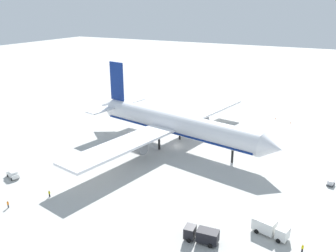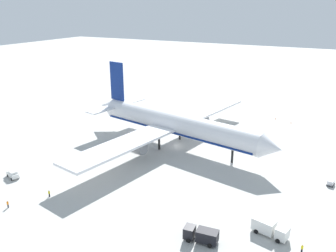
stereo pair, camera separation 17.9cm
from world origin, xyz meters
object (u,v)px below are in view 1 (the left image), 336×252
at_px(service_van, 13,174).
at_px(ground_worker_2, 49,194).
at_px(service_truck_0, 270,227).
at_px(baggage_cart_0, 331,182).
at_px(ground_worker_4, 8,204).
at_px(service_truck_1, 202,235).
at_px(traffic_cone_1, 291,123).
at_px(airliner, 174,124).
at_px(traffic_cone_0, 275,118).
at_px(ground_worker_3, 302,248).

xyz_separation_m(service_van, ground_worker_2, (15.63, -2.80, -0.18)).
relative_size(service_truck_0, ground_worker_2, 4.39).
bearing_deg(baggage_cart_0, ground_worker_4, -144.86).
height_order(service_van, baggage_cart_0, service_van).
relative_size(service_truck_0, service_truck_1, 1.10).
height_order(baggage_cart_0, traffic_cone_1, baggage_cart_0).
height_order(service_truck_0, service_van, service_truck_0).
height_order(service_truck_0, ground_worker_2, service_truck_0).
xyz_separation_m(ground_worker_4, traffic_cone_1, (46.10, 89.36, -0.56)).
relative_size(service_van, baggage_cart_0, 1.42).
height_order(airliner, traffic_cone_1, airliner).
bearing_deg(service_truck_0, traffic_cone_1, 95.75).
xyz_separation_m(service_truck_0, baggage_cart_0, (9.35, 27.28, -0.91)).
bearing_deg(traffic_cone_0, service_van, -121.95).
bearing_deg(service_truck_0, ground_worker_3, -20.99).
height_order(baggage_cart_0, ground_worker_2, ground_worker_2).
distance_m(baggage_cart_0, ground_worker_2, 68.61).
height_order(service_truck_0, ground_worker_3, service_truck_0).
xyz_separation_m(service_truck_1, traffic_cone_0, (-2.59, 82.98, -1.26)).
height_order(ground_worker_2, traffic_cone_1, ground_worker_2).
height_order(airliner, service_truck_1, airliner).
relative_size(ground_worker_2, traffic_cone_1, 3.05).
xyz_separation_m(ground_worker_3, traffic_cone_0, (-19.96, 77.44, -0.58)).
distance_m(airliner, ground_worker_4, 52.41).
bearing_deg(baggage_cart_0, airliner, 173.60).
bearing_deg(traffic_cone_1, baggage_cart_0, -69.78).
bearing_deg(traffic_cone_0, service_truck_1, -88.21).
bearing_deg(service_van, traffic_cone_0, 58.05).
relative_size(airliner, ground_worker_2, 47.49).
bearing_deg(ground_worker_4, ground_worker_2, 58.29).
height_order(service_van, traffic_cone_0, service_van).
height_order(ground_worker_4, traffic_cone_1, ground_worker_4).
bearing_deg(service_truck_0, service_truck_1, -143.80).
xyz_separation_m(service_truck_1, traffic_cone_1, (3.65, 80.48, -1.26)).
bearing_deg(traffic_cone_1, ground_worker_2, -116.86).
relative_size(ground_worker_4, traffic_cone_1, 3.01).
relative_size(service_truck_0, ground_worker_4, 4.45).
bearing_deg(ground_worker_2, baggage_cart_0, 32.21).
distance_m(airliner, traffic_cone_1, 50.34).
height_order(service_van, ground_worker_2, service_van).
distance_m(airliner, ground_worker_2, 43.84).
bearing_deg(ground_worker_4, airliner, 71.70).
bearing_deg(service_truck_0, traffic_cone_0, 100.23).
xyz_separation_m(baggage_cart_0, traffic_cone_0, (-22.89, 47.70, -0.46)).
height_order(service_truck_1, traffic_cone_1, service_truck_1).
bearing_deg(traffic_cone_0, ground_worker_2, -112.65).
bearing_deg(ground_worker_4, service_truck_1, 11.82).
distance_m(airliner, ground_worker_3, 56.17).
bearing_deg(airliner, ground_worker_4, -108.30).
relative_size(service_truck_1, service_van, 1.46).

